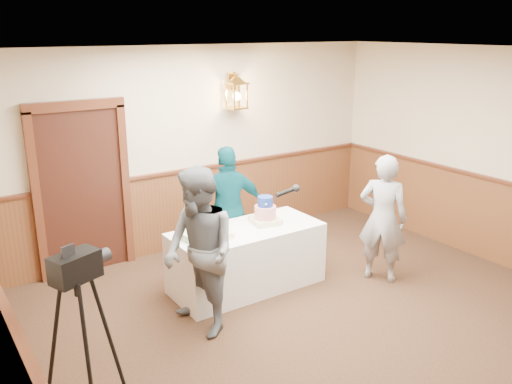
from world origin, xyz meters
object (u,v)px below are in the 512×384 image
(sheet_cake_green, at_px, (195,235))
(interviewer, at_px, (200,253))
(display_table, at_px, (247,258))
(tiered_cake, at_px, (265,213))
(sheet_cake_yellow, at_px, (219,235))
(assistant_p, at_px, (229,209))
(tv_camera_rig, at_px, (84,349))
(baker, at_px, (383,218))

(sheet_cake_green, height_order, interviewer, interviewer)
(display_table, height_order, interviewer, interviewer)
(display_table, height_order, tiered_cake, tiered_cake)
(display_table, bearing_deg, sheet_cake_yellow, -172.60)
(display_table, xyz_separation_m, tiered_cake, (0.29, 0.03, 0.51))
(display_table, bearing_deg, sheet_cake_green, 173.07)
(interviewer, relative_size, assistant_p, 1.07)
(sheet_cake_yellow, height_order, sheet_cake_green, sheet_cake_green)
(interviewer, xyz_separation_m, tv_camera_rig, (-1.39, -0.71, -0.22))
(sheet_cake_green, bearing_deg, display_table, -6.93)
(sheet_cake_yellow, bearing_deg, sheet_cake_green, 150.54)
(sheet_cake_green, xyz_separation_m, interviewer, (-0.28, -0.64, 0.08))
(sheet_cake_yellow, distance_m, assistant_p, 0.82)
(sheet_cake_green, xyz_separation_m, assistant_p, (0.75, 0.50, 0.02))
(interviewer, xyz_separation_m, assistant_p, (1.03, 1.14, -0.06))
(sheet_cake_yellow, height_order, interviewer, interviewer)
(tv_camera_rig, bearing_deg, interviewer, 6.01)
(assistant_p, relative_size, tv_camera_rig, 1.12)
(sheet_cake_green, xyz_separation_m, tv_camera_rig, (-1.67, -1.35, -0.14))
(interviewer, bearing_deg, sheet_cake_green, 153.84)
(assistant_p, bearing_deg, sheet_cake_green, 49.08)
(sheet_cake_green, height_order, baker, baker)
(tiered_cake, height_order, tv_camera_rig, tv_camera_rig)
(tiered_cake, bearing_deg, interviewer, -153.86)
(tiered_cake, xyz_separation_m, interviewer, (-1.21, -0.59, -0.02))
(interviewer, distance_m, tv_camera_rig, 1.58)
(sheet_cake_yellow, distance_m, tv_camera_rig, 2.26)
(sheet_cake_green, height_order, tv_camera_rig, tv_camera_rig)
(tiered_cake, distance_m, interviewer, 1.35)
(tv_camera_rig, bearing_deg, sheet_cake_green, 17.86)
(display_table, xyz_separation_m, sheet_cake_green, (-0.64, 0.08, 0.41))
(baker, bearing_deg, sheet_cake_yellow, 36.94)
(display_table, distance_m, sheet_cake_green, 0.77)
(interviewer, relative_size, baker, 1.09)
(interviewer, distance_m, baker, 2.43)
(display_table, distance_m, tiered_cake, 0.58)
(sheet_cake_green, bearing_deg, baker, -20.73)
(sheet_cake_green, bearing_deg, interviewer, -113.67)
(interviewer, bearing_deg, sheet_cake_yellow, 132.30)
(sheet_cake_green, relative_size, assistant_p, 0.20)
(interviewer, height_order, baker, interviewer)
(tiered_cake, xyz_separation_m, sheet_cake_yellow, (-0.70, -0.09, -0.10))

